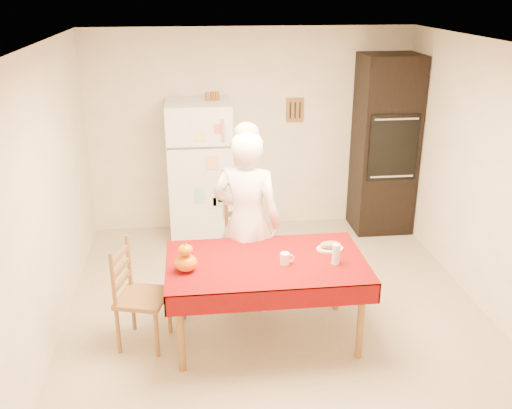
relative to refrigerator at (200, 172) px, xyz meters
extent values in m
plane|color=tan|center=(0.65, -1.88, -0.85)|extent=(4.50, 4.50, 0.00)
cube|color=#F5ECCE|center=(0.65, 0.37, 0.40)|extent=(4.00, 0.02, 2.50)
cube|color=#F5ECCE|center=(0.65, -4.13, 0.40)|extent=(4.00, 0.02, 2.50)
cube|color=#F5ECCE|center=(-1.35, -1.88, 0.40)|extent=(0.02, 4.50, 2.50)
cube|color=#F5ECCE|center=(2.65, -1.88, 0.40)|extent=(0.02, 4.50, 2.50)
cube|color=white|center=(0.65, -1.88, 1.65)|extent=(4.00, 4.50, 0.02)
cube|color=brown|center=(1.20, 0.36, 0.65)|extent=(0.22, 0.02, 0.30)
cube|color=white|center=(0.00, 0.00, 0.00)|extent=(0.75, 0.70, 1.70)
cube|color=silver|center=(0.26, -0.37, 0.60)|extent=(0.03, 0.03, 0.25)
cube|color=silver|center=(0.26, -0.37, -0.15)|extent=(0.03, 0.03, 0.60)
cube|color=black|center=(2.28, 0.05, 0.25)|extent=(0.70, 0.60, 2.20)
cube|color=black|center=(2.28, -0.26, 0.30)|extent=(0.59, 0.02, 0.80)
cylinder|color=brown|center=(-0.24, -2.63, -0.50)|extent=(0.06, 0.06, 0.71)
cylinder|color=brown|center=(-0.24, -1.85, -0.50)|extent=(0.06, 0.06, 0.71)
cylinder|color=brown|center=(1.24, -2.63, -0.50)|extent=(0.06, 0.06, 0.71)
cylinder|color=brown|center=(1.24, -1.85, -0.50)|extent=(0.06, 0.06, 0.71)
cube|color=brown|center=(0.50, -2.24, -0.12)|extent=(1.60, 0.90, 0.04)
cube|color=#530604|center=(0.50, -2.24, -0.09)|extent=(1.70, 1.00, 0.01)
cylinder|color=brown|center=(0.30, -1.68, -0.64)|extent=(0.04, 0.04, 0.43)
cylinder|color=brown|center=(0.22, -1.35, -0.64)|extent=(0.04, 0.04, 0.43)
cylinder|color=brown|center=(0.65, -1.59, -0.64)|extent=(0.04, 0.04, 0.43)
cylinder|color=brown|center=(0.57, -1.26, -0.64)|extent=(0.04, 0.04, 0.43)
cube|color=brown|center=(0.44, -1.47, -0.40)|extent=(0.50, 0.49, 0.04)
cube|color=brown|center=(0.39, -1.31, -0.15)|extent=(0.36, 0.12, 0.50)
cylinder|color=brown|center=(-0.45, -2.41, -0.64)|extent=(0.04, 0.04, 0.43)
cylinder|color=brown|center=(-0.78, -2.32, -0.64)|extent=(0.04, 0.04, 0.43)
cylinder|color=brown|center=(-0.36, -2.07, -0.64)|extent=(0.04, 0.04, 0.43)
cylinder|color=brown|center=(-0.68, -1.98, -0.64)|extent=(0.04, 0.04, 0.43)
cube|color=brown|center=(-0.57, -2.20, -0.40)|extent=(0.50, 0.51, 0.04)
cube|color=brown|center=(-0.73, -2.15, -0.15)|extent=(0.13, 0.35, 0.50)
imported|color=white|center=(0.39, -1.69, 0.04)|extent=(0.75, 0.62, 1.78)
cylinder|color=white|center=(0.64, -2.32, -0.04)|extent=(0.08, 0.08, 0.10)
ellipsoid|color=#D35404|center=(-0.18, -2.34, -0.02)|extent=(0.19, 0.19, 0.14)
ellipsoid|color=#D44205|center=(-0.18, -2.34, 0.10)|extent=(0.12, 0.12, 0.09)
cylinder|color=white|center=(1.07, -2.35, 0.00)|extent=(0.07, 0.07, 0.18)
cylinder|color=silver|center=(1.08, -2.09, -0.08)|extent=(0.24, 0.24, 0.02)
ellipsoid|color=#9F7F4E|center=(1.08, -2.09, -0.04)|extent=(0.18, 0.10, 0.06)
cylinder|color=brown|center=(0.11, 0.05, 0.90)|extent=(0.05, 0.05, 0.10)
cylinder|color=brown|center=(0.17, 0.05, 0.90)|extent=(0.05, 0.05, 0.10)
cylinder|color=brown|center=(0.23, 0.05, 0.90)|extent=(0.05, 0.05, 0.10)
camera|label=1|loc=(-0.10, -6.54, 2.11)|focal=40.00mm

